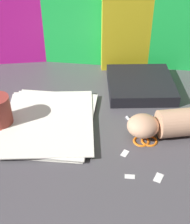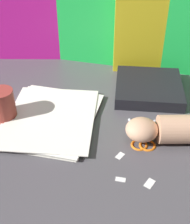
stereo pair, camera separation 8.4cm
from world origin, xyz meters
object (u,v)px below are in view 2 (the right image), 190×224
Objects in this scene: book_closed at (149,88)px; paper_stack at (50,118)px; hand_forearm at (179,129)px; mug at (3,106)px; scissors at (143,138)px.

paper_stack is at bearing -144.93° from book_closed.
hand_forearm reaches higher than book_closed.
hand_forearm is at bearing -1.25° from mug.
mug is (-0.13, -0.02, 0.04)m from paper_stack.
book_closed reaches higher than scissors.
paper_stack is 1.43× the size of book_closed.
book_closed is 0.82× the size of hand_forearm.
scissors is (-0.01, -0.24, -0.01)m from book_closed.
book_closed is at bearing 110.56° from hand_forearm.
mug reaches higher than paper_stack.
book_closed is 1.62× the size of scissors.
hand_forearm is at bearing 8.37° from scissors.
scissors is 0.51× the size of hand_forearm.
paper_stack is 0.14m from mug.
book_closed is at bearing 35.07° from paper_stack.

